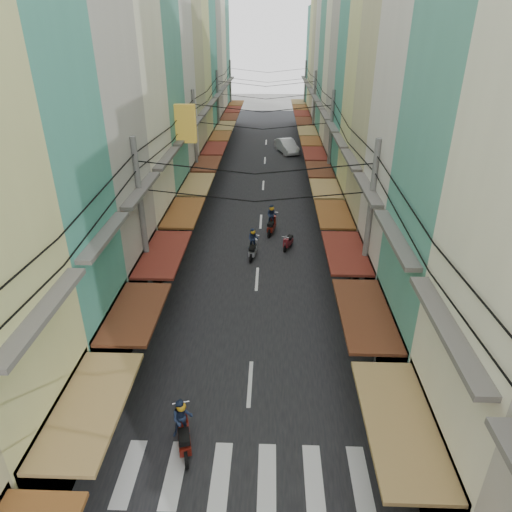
% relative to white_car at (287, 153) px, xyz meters
% --- Properties ---
extents(ground, '(160.00, 160.00, 0.00)m').
position_rel_white_car_xyz_m(ground, '(-2.28, -33.28, 0.00)').
color(ground, slate).
rests_on(ground, ground).
extents(road, '(10.00, 80.00, 0.02)m').
position_rel_white_car_xyz_m(road, '(-2.28, -13.28, 0.01)').
color(road, black).
rests_on(road, ground).
extents(sidewalk_left, '(3.00, 80.00, 0.06)m').
position_rel_white_car_xyz_m(sidewalk_left, '(-8.78, -13.28, 0.03)').
color(sidewalk_left, gray).
rests_on(sidewalk_left, ground).
extents(sidewalk_right, '(3.00, 80.00, 0.06)m').
position_rel_white_car_xyz_m(sidewalk_right, '(4.22, -13.28, 0.03)').
color(sidewalk_right, gray).
rests_on(sidewalk_right, ground).
extents(crosswalk, '(7.55, 2.40, 0.01)m').
position_rel_white_car_xyz_m(crosswalk, '(-2.28, -39.28, 0.03)').
color(crosswalk, silver).
rests_on(crosswalk, ground).
extents(building_row_left, '(7.80, 67.67, 23.70)m').
position_rel_white_car_xyz_m(building_row_left, '(-10.20, -16.71, 9.78)').
color(building_row_left, beige).
rests_on(building_row_left, ground).
extents(building_row_right, '(7.80, 68.98, 22.59)m').
position_rel_white_car_xyz_m(building_row_right, '(5.64, -16.83, 9.41)').
color(building_row_right, teal).
rests_on(building_row_right, ground).
extents(utility_poles, '(10.20, 66.13, 8.20)m').
position_rel_white_car_xyz_m(utility_poles, '(-2.28, -18.26, 6.59)').
color(utility_poles, slate).
rests_on(utility_poles, ground).
extents(white_car, '(5.35, 3.37, 1.76)m').
position_rel_white_car_xyz_m(white_car, '(0.00, 0.00, 0.00)').
color(white_car, silver).
rests_on(white_car, ground).
extents(bicycle, '(1.83, 1.04, 1.19)m').
position_rel_white_car_xyz_m(bicycle, '(3.72, -36.02, 0.00)').
color(bicycle, black).
rests_on(bicycle, ground).
extents(moving_scooters, '(4.17, 19.03, 1.96)m').
position_rel_white_car_xyz_m(moving_scooters, '(-2.63, -27.99, 0.57)').
color(moving_scooters, black).
rests_on(moving_scooters, ground).
extents(parked_scooters, '(12.76, 11.95, 0.99)m').
position_rel_white_car_xyz_m(parked_scooters, '(2.59, -36.65, 0.48)').
color(parked_scooters, black).
rests_on(parked_scooters, ground).
extents(pedestrians, '(12.81, 24.40, 2.22)m').
position_rel_white_car_xyz_m(pedestrians, '(-6.58, -31.89, 1.03)').
color(pedestrians, black).
rests_on(pedestrians, ground).
extents(market_umbrella, '(2.18, 2.18, 2.30)m').
position_rel_white_car_xyz_m(market_umbrella, '(4.50, -35.18, 2.02)').
color(market_umbrella, '#B2B2B7').
rests_on(market_umbrella, ground).
extents(traffic_sign, '(0.10, 0.60, 2.72)m').
position_rel_white_car_xyz_m(traffic_sign, '(2.50, -34.47, 1.96)').
color(traffic_sign, slate).
rests_on(traffic_sign, ground).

